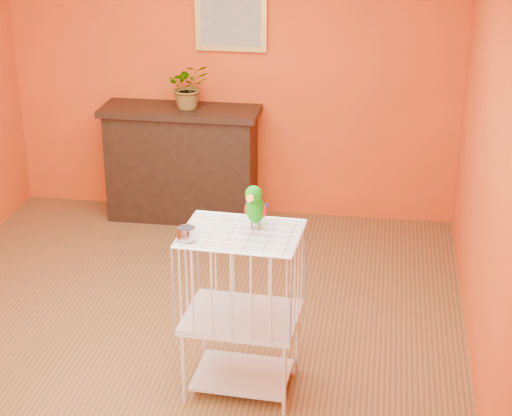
# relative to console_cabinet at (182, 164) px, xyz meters

# --- Properties ---
(ground) EXTENTS (4.50, 4.50, 0.00)m
(ground) POSITION_rel_console_cabinet_xyz_m (0.42, -2.01, -0.52)
(ground) COLOR brown
(ground) RESTS_ON ground
(room_shell) EXTENTS (4.50, 4.50, 4.50)m
(room_shell) POSITION_rel_console_cabinet_xyz_m (0.42, -2.01, 1.07)
(room_shell) COLOR #D74714
(room_shell) RESTS_ON ground
(console_cabinet) EXTENTS (1.39, 0.50, 1.03)m
(console_cabinet) POSITION_rel_console_cabinet_xyz_m (0.00, 0.00, 0.00)
(console_cabinet) COLOR black
(console_cabinet) RESTS_ON ground
(potted_plant) EXTENTS (0.49, 0.51, 0.31)m
(potted_plant) POSITION_rel_console_cabinet_xyz_m (0.08, 0.02, 0.67)
(potted_plant) COLOR #26722D
(potted_plant) RESTS_ON console_cabinet
(framed_picture) EXTENTS (0.62, 0.04, 0.50)m
(framed_picture) POSITION_rel_console_cabinet_xyz_m (0.42, 0.21, 1.23)
(framed_picture) COLOR gold
(framed_picture) RESTS_ON room_shell
(birdcage) EXTENTS (0.71, 0.56, 1.06)m
(birdcage) POSITION_rel_console_cabinet_xyz_m (0.99, -2.56, 0.03)
(birdcage) COLOR beige
(birdcage) RESTS_ON ground
(feed_cup) EXTENTS (0.11, 0.11, 0.07)m
(feed_cup) POSITION_rel_console_cabinet_xyz_m (0.70, -2.72, 0.58)
(feed_cup) COLOR silver
(feed_cup) RESTS_ON birdcage
(parrot) EXTENTS (0.14, 0.25, 0.28)m
(parrot) POSITION_rel_console_cabinet_xyz_m (1.06, -2.49, 0.68)
(parrot) COLOR #59544C
(parrot) RESTS_ON birdcage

